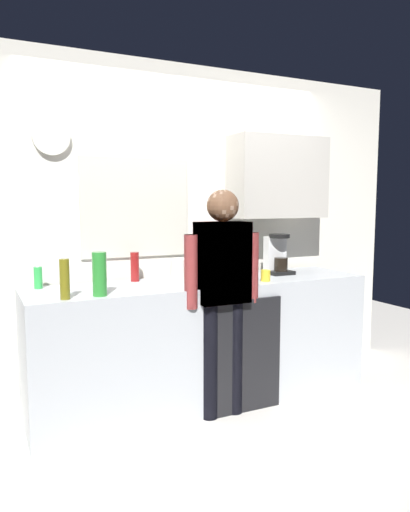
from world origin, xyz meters
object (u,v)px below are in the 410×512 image
(bottle_olive_oil, at_px, (65,279))
(bottle_clear_soda, at_px, (100,274))
(bottle_red_vinegar, at_px, (135,267))
(person_at_sink, at_px, (222,284))
(coffee_maker, at_px, (277,256))
(person_guest, at_px, (222,284))
(potted_plant, at_px, (245,262))
(dish_soap, at_px, (38,277))
(cup_yellow_cup, at_px, (266,276))
(storage_canister, at_px, (180,270))

(bottle_olive_oil, bearing_deg, bottle_clear_soda, 3.72)
(bottle_red_vinegar, relative_size, person_at_sink, 0.14)
(bottle_red_vinegar, height_order, person_at_sink, person_at_sink)
(coffee_maker, xyz_separation_m, bottle_clear_soda, (-1.56, -0.30, -0.01))
(person_at_sink, bearing_deg, person_guest, 0.00)
(potted_plant, distance_m, person_at_sink, 0.42)
(dish_soap, bearing_deg, potted_plant, -11.12)
(cup_yellow_cup, bearing_deg, potted_plant, 125.91)
(coffee_maker, height_order, person_at_sink, person_at_sink)
(cup_yellow_cup, relative_size, person_at_sink, 0.05)
(bottle_olive_oil, distance_m, cup_yellow_cup, 1.48)
(bottle_red_vinegar, xyz_separation_m, dish_soap, (-0.69, 0.00, -0.03))
(bottle_olive_oil, height_order, storage_canister, bottle_olive_oil)
(coffee_maker, xyz_separation_m, dish_soap, (-1.88, 0.14, -0.07))
(cup_yellow_cup, height_order, storage_canister, storage_canister)
(bottle_clear_soda, distance_m, cup_yellow_cup, 1.26)
(cup_yellow_cup, distance_m, dish_soap, 1.64)
(cup_yellow_cup, distance_m, person_at_sink, 0.44)
(bottle_clear_soda, distance_m, dish_soap, 0.55)
(storage_canister, xyz_separation_m, person_guest, (0.16, -0.38, -0.06))
(dish_soap, height_order, person_at_sink, person_at_sink)
(cup_yellow_cup, xyz_separation_m, potted_plant, (-0.10, 0.14, 0.09))
(bottle_olive_oil, height_order, bottle_red_vinegar, bottle_olive_oil)
(coffee_maker, bearing_deg, bottle_clear_soda, -168.99)
(potted_plant, xyz_separation_m, dish_soap, (-1.48, 0.29, -0.05))
(potted_plant, bearing_deg, cup_yellow_cup, -54.09)
(person_at_sink, bearing_deg, storage_canister, 111.11)
(bottle_red_vinegar, height_order, storage_canister, bottle_red_vinegar)
(bottle_olive_oil, xyz_separation_m, person_at_sink, (1.05, -0.07, -0.10))
(person_guest, bearing_deg, dish_soap, -19.89)
(person_at_sink, bearing_deg, bottle_red_vinegar, 129.48)
(cup_yellow_cup, distance_m, potted_plant, 0.19)
(bottle_red_vinegar, xyz_separation_m, cup_yellow_cup, (0.89, -0.43, -0.07))
(cup_yellow_cup, xyz_separation_m, person_guest, (-0.42, -0.11, -0.02))
(storage_canister, bearing_deg, person_guest, -67.54)
(person_at_sink, bearing_deg, potted_plant, 35.78)
(potted_plant, distance_m, storage_canister, 0.50)
(coffee_maker, relative_size, person_at_sink, 0.21)
(bottle_red_vinegar, relative_size, storage_canister, 1.29)
(bottle_red_vinegar, bearing_deg, dish_soap, 179.91)
(storage_canister, relative_size, person_at_sink, 0.11)
(bottle_clear_soda, xyz_separation_m, dish_soap, (-0.32, 0.45, -0.06))
(bottle_olive_oil, height_order, dish_soap, bottle_olive_oil)
(bottle_olive_oil, xyz_separation_m, storage_canister, (0.89, 0.31, -0.04))
(coffee_maker, xyz_separation_m, bottle_red_vinegar, (-1.18, 0.14, -0.04))
(bottle_red_vinegar, distance_m, cup_yellow_cup, 0.99)
(bottle_red_vinegar, distance_m, person_guest, 0.71)
(potted_plant, bearing_deg, dish_soap, 168.88)
(bottle_olive_oil, distance_m, person_guest, 1.06)
(bottle_olive_oil, relative_size, person_at_sink, 0.16)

